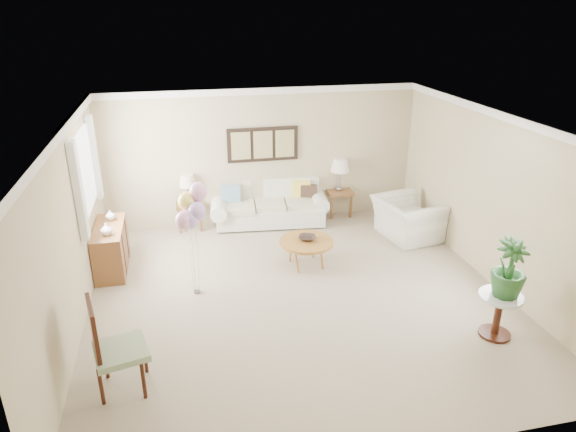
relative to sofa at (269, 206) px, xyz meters
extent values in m
plane|color=tan|center=(-0.09, -2.84, -0.33)|extent=(6.00, 6.00, 0.00)
cube|color=#CAB794|center=(-0.09, 0.16, 0.97)|extent=(6.00, 0.04, 2.60)
cube|color=#CAB794|center=(-0.09, -5.84, 0.97)|extent=(6.00, 0.04, 2.60)
cube|color=#CAB794|center=(-3.09, -2.84, 0.97)|extent=(0.04, 6.00, 2.60)
cube|color=#CAB794|center=(2.91, -2.84, 0.97)|extent=(0.04, 6.00, 2.60)
cube|color=white|center=(-0.09, -2.84, 2.26)|extent=(6.00, 6.00, 0.02)
cube|color=white|center=(-0.09, 0.13, 2.21)|extent=(6.00, 0.06, 0.12)
cube|color=white|center=(-3.06, -2.84, 2.21)|extent=(0.06, 6.00, 0.12)
cube|color=white|center=(2.88, -2.84, 2.21)|extent=(0.06, 6.00, 0.12)
cube|color=white|center=(-3.07, -1.34, 1.32)|extent=(0.04, 1.40, 1.20)
cube|color=white|center=(-3.03, -2.19, 1.32)|extent=(0.10, 0.22, 1.40)
cube|color=white|center=(-3.03, -0.49, 1.32)|extent=(0.10, 0.22, 1.40)
cube|color=black|center=(-0.09, 0.13, 1.22)|extent=(1.35, 0.04, 0.65)
cube|color=#8C8C59|center=(-0.51, 0.10, 1.22)|extent=(0.36, 0.02, 0.52)
cube|color=#8C8C59|center=(-0.09, 0.10, 1.22)|extent=(0.36, 0.02, 0.52)
cube|color=#8C8C59|center=(0.33, 0.10, 1.22)|extent=(0.36, 0.02, 0.52)
cube|color=white|center=(-0.01, -0.06, -0.12)|extent=(2.14, 1.04, 0.34)
cube|color=white|center=(-0.01, 0.25, 0.25)|extent=(2.08, 0.41, 0.52)
cylinder|color=white|center=(-0.99, -0.06, 0.09)|extent=(0.38, 0.87, 0.30)
cylinder|color=white|center=(0.98, -0.06, 0.09)|extent=(0.38, 0.87, 0.30)
cube|color=beige|center=(-0.60, -0.10, 0.08)|extent=(0.63, 0.73, 0.11)
cube|color=beige|center=(-0.01, -0.10, 0.08)|extent=(0.63, 0.73, 0.11)
cube|color=beige|center=(0.59, -0.10, 0.08)|extent=(0.63, 0.73, 0.11)
cube|color=#75A4B9|center=(-0.74, 0.06, 0.29)|extent=(0.36, 0.11, 0.36)
cube|color=#F1DE51|center=(0.65, 0.06, 0.29)|extent=(0.36, 0.11, 0.36)
cube|color=#3B2A1F|center=(0.79, -0.01, 0.23)|extent=(0.32, 0.09, 0.32)
cube|color=white|center=(-0.01, -0.06, -0.31)|extent=(1.88, 0.75, 0.04)
cube|color=brown|center=(-1.54, 0.03, 0.16)|extent=(0.49, 0.44, 0.07)
cube|color=brown|center=(-1.73, -0.15, -0.10)|extent=(0.04, 0.04, 0.46)
cube|color=brown|center=(-1.34, -0.15, -0.10)|extent=(0.04, 0.04, 0.46)
cube|color=brown|center=(-1.73, 0.20, -0.10)|extent=(0.04, 0.04, 0.46)
cube|color=brown|center=(-1.34, 0.20, -0.10)|extent=(0.04, 0.04, 0.46)
cube|color=brown|center=(1.44, 0.07, 0.18)|extent=(0.50, 0.45, 0.07)
cube|color=brown|center=(1.24, -0.11, -0.10)|extent=(0.05, 0.05, 0.47)
cube|color=brown|center=(1.64, -0.11, -0.10)|extent=(0.05, 0.05, 0.47)
cube|color=brown|center=(1.24, 0.25, -0.10)|extent=(0.05, 0.05, 0.47)
cube|color=brown|center=(1.64, 0.25, -0.10)|extent=(0.05, 0.05, 0.47)
cylinder|color=gray|center=(-1.54, 0.03, 0.23)|extent=(0.13, 0.13, 0.05)
cylinder|color=gray|center=(-1.54, 0.03, 0.39)|extent=(0.04, 0.04, 0.27)
cone|color=silver|center=(-1.54, 0.03, 0.64)|extent=(0.31, 0.31, 0.22)
cylinder|color=gray|center=(1.44, 0.07, 0.24)|extent=(0.15, 0.15, 0.06)
cylinder|color=gray|center=(1.44, 0.07, 0.44)|extent=(0.04, 0.04, 0.32)
cone|color=silver|center=(1.44, 0.07, 0.73)|extent=(0.37, 0.37, 0.26)
cylinder|color=#A16834|center=(0.26, -1.91, 0.09)|extent=(0.89, 0.89, 0.05)
cylinder|color=#A16834|center=(0.47, -1.70, -0.13)|extent=(0.04, 0.04, 0.40)
cylinder|color=#A16834|center=(0.05, -1.70, -0.13)|extent=(0.04, 0.04, 0.40)
cylinder|color=#A16834|center=(0.05, -2.12, -0.13)|extent=(0.04, 0.04, 0.40)
cylinder|color=#A16834|center=(0.47, -2.12, -0.13)|extent=(0.04, 0.04, 0.40)
imported|color=#2C211D|center=(0.28, -1.88, 0.15)|extent=(0.36, 0.36, 0.07)
imported|color=white|center=(2.33, -1.23, 0.03)|extent=(1.15, 1.27, 0.73)
cylinder|color=silver|center=(2.19, -4.32, 0.25)|extent=(0.55, 0.55, 0.04)
cylinder|color=#3D1A0E|center=(2.19, -4.32, -0.05)|extent=(0.09, 0.09, 0.55)
cylinder|color=#3D1A0E|center=(2.19, -4.32, -0.33)|extent=(0.41, 0.41, 0.01)
imported|color=#2B5523|center=(2.22, -4.32, 0.65)|extent=(0.48, 0.48, 0.77)
cube|color=gray|center=(-2.45, -4.31, 0.16)|extent=(0.66, 0.66, 0.08)
cylinder|color=#3D1A0E|center=(-2.67, -4.53, -0.10)|extent=(0.04, 0.04, 0.46)
cylinder|color=#3D1A0E|center=(-2.23, -4.53, -0.10)|extent=(0.04, 0.04, 0.46)
cylinder|color=#3D1A0E|center=(-2.67, -4.09, -0.10)|extent=(0.04, 0.04, 0.46)
cylinder|color=#3D1A0E|center=(-2.23, -4.09, -0.10)|extent=(0.04, 0.04, 0.46)
cube|color=#3D1A0E|center=(-2.69, -4.31, 0.49)|extent=(0.16, 0.52, 0.60)
cube|color=brown|center=(-2.85, -1.34, 0.04)|extent=(0.45, 1.20, 0.74)
cube|color=#3D1A0E|center=(-2.84, -1.64, 0.04)|extent=(0.46, 0.02, 0.70)
cube|color=#3D1A0E|center=(-2.84, -1.04, 0.04)|extent=(0.46, 0.02, 0.70)
imported|color=silver|center=(-2.83, -1.65, 0.50)|extent=(0.21, 0.21, 0.19)
imported|color=#A5B09F|center=(-2.83, -1.05, 0.49)|extent=(0.20, 0.20, 0.17)
cube|color=gray|center=(-1.56, -2.39, -0.30)|extent=(0.09, 0.09, 0.07)
ellipsoid|color=#ED9ED1|center=(-1.65, -2.50, 0.89)|extent=(0.25, 0.25, 0.29)
cylinder|color=silver|center=(-1.61, -2.44, 0.24)|extent=(0.01, 0.01, 1.01)
ellipsoid|color=#B390DF|center=(-1.47, -2.45, 1.00)|extent=(0.25, 0.25, 0.29)
cylinder|color=silver|center=(-1.52, -2.42, 0.30)|extent=(0.01, 0.01, 1.11)
ellipsoid|color=#FFE960|center=(-1.60, -2.33, 1.10)|extent=(0.25, 0.25, 0.29)
cylinder|color=silver|center=(-1.58, -2.36, 0.35)|extent=(0.01, 0.01, 1.22)
ellipsoid|color=#ED9ED1|center=(-1.43, -2.32, 1.23)|extent=(0.25, 0.25, 0.29)
cylinder|color=silver|center=(-1.49, -2.35, 0.42)|extent=(0.01, 0.01, 1.35)
ellipsoid|color=#B390DF|center=(-1.57, -2.48, 0.90)|extent=(0.25, 0.25, 0.29)
cylinder|color=silver|center=(-1.57, -2.43, 0.25)|extent=(0.01, 0.01, 1.01)
camera|label=1|loc=(-1.66, -9.20, 3.68)|focal=32.00mm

